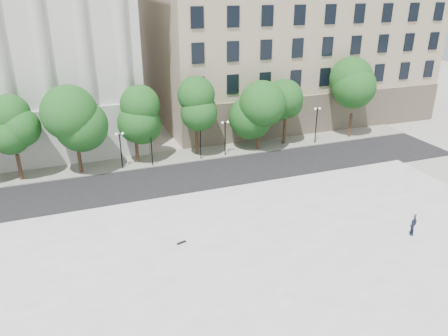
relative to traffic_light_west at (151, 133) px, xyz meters
The scene contains 11 objects.
ground 22.71m from the traffic_light_west, 84.15° to the right, with size 160.00×160.00×0.00m, color #BBB8B1.
plaza 19.73m from the traffic_light_west, 83.25° to the right, with size 44.00×22.00×0.45m, color white.
street 6.08m from the traffic_light_west, 62.02° to the right, with size 60.00×8.00×0.02m, color black.
far_sidewalk 4.59m from the traffic_light_west, 36.65° to the left, with size 60.00×4.00×0.12m, color gray.
building_east 28.79m from the traffic_light_west, 36.70° to the left, with size 36.00×26.15×23.00m.
traffic_light_west is the anchor object (origin of this frame).
traffic_light_east 5.23m from the traffic_light_west, ahead, with size 0.54×1.68×4.17m.
person_lying 25.65m from the traffic_light_west, 54.29° to the right, with size 0.60×0.39×1.65m, color black.
skateboard 16.22m from the traffic_light_west, 94.38° to the right, with size 0.72×0.18×0.07m, color black.
street_trees 3.28m from the traffic_light_west, 21.11° to the left, with size 46.37×5.18×7.78m.
lamp_posts 2.66m from the traffic_light_west, ahead, with size 35.95×0.28×4.40m.
Camera 1 is at (-9.89, -19.49, 17.38)m, focal length 35.00 mm.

